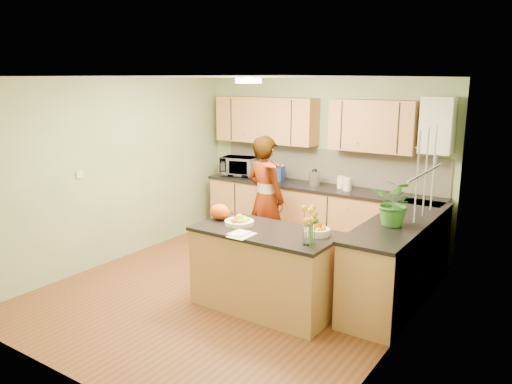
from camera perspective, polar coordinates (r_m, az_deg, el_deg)
The scene contains 28 objects.
floor at distance 6.13m, azimuth -2.42°, elevation -11.06°, with size 4.50×4.50×0.00m, color brown.
ceiling at distance 5.60m, azimuth -2.66°, elevation 13.01°, with size 4.00×4.50×0.02m, color white.
wall_back at distance 7.63m, azimuth 7.53°, elevation 3.45°, with size 4.00×0.02×2.50m, color gray.
wall_front at distance 4.21m, azimuth -21.07°, elevation -5.10°, with size 4.00×0.02×2.50m, color gray.
wall_left at distance 7.09m, azimuth -15.69°, elevation 2.35°, with size 0.02×4.50×2.50m, color gray.
wall_right at distance 4.86m, azimuth 16.86°, elevation -2.42°, with size 0.02×4.50×2.50m, color gray.
back_counter at distance 7.49m, azimuth 7.02°, elevation -2.82°, with size 3.64×0.62×0.94m.
right_counter at distance 5.95m, azimuth 16.05°, elevation -7.44°, with size 0.62×2.24×0.94m.
splashback at distance 7.59m, azimuth 8.15°, elevation 2.98°, with size 3.60×0.02×0.52m, color beige.
upper_cabinets at distance 7.49m, azimuth 5.87°, elevation 7.94°, with size 3.20×0.34×0.70m.
boiler at distance 6.82m, azimuth 20.06°, elevation 7.15°, with size 0.40×0.30×0.86m.
window_right at distance 5.36m, azimuth 18.90°, elevation 2.13°, with size 0.01×1.30×1.05m.
light_switch at distance 6.70m, azimuth -19.51°, elevation 1.94°, with size 0.02×0.09×0.09m, color silver.
ceiling_lamp at distance 5.85m, azimuth -0.87°, elevation 12.63°, with size 0.30×0.30×0.07m.
peninsula_island at distance 5.51m, azimuth 1.10°, elevation -8.79°, with size 1.56×0.80×0.90m.
fruit_dish at distance 5.54m, azimuth -1.92°, elevation -3.29°, with size 0.32×0.32×0.11m.
orange_bowl at distance 5.21m, azimuth 7.13°, elevation -4.28°, with size 0.24×0.24×0.14m.
flower_vase at distance 4.85m, azimuth 5.97°, elevation -2.81°, with size 0.23×0.23×0.43m.
orange_bag at distance 5.75m, azimuth -4.17°, elevation -2.27°, with size 0.24×0.20×0.18m, color #E24412.
papers at distance 5.18m, azimuth -1.61°, elevation -4.92°, with size 0.21×0.28×0.01m, color white.
violinist at distance 6.84m, azimuth 1.10°, elevation -0.78°, with size 0.64×0.42×1.74m, color tan.
violin at distance 6.45m, azimuth 1.55°, elevation 3.12°, with size 0.57×0.23×0.11m, color #561C05, non-canonical shape.
microwave at distance 8.10m, azimuth -1.93°, elevation 2.96°, with size 0.55×0.37×0.30m, color silver.
blue_box at distance 7.72m, azimuth 2.10°, elevation 2.17°, with size 0.28×0.21×0.23m, color #213F99.
kettle at distance 7.36m, azimuth 6.70°, elevation 1.63°, with size 0.16×0.16×0.30m.
jar_cream at distance 7.27m, azimuth 9.69°, elevation 1.11°, with size 0.11×0.11×0.17m, color #FAF1C8.
jar_white at distance 7.13m, azimuth 10.39°, elevation 0.91°, with size 0.12×0.12×0.19m, color silver.
potted_plant at distance 5.49m, azimuth 15.64°, elevation -1.16°, with size 0.47×0.40×0.52m, color #307125.
Camera 1 is at (3.33, -4.51, 2.48)m, focal length 35.00 mm.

